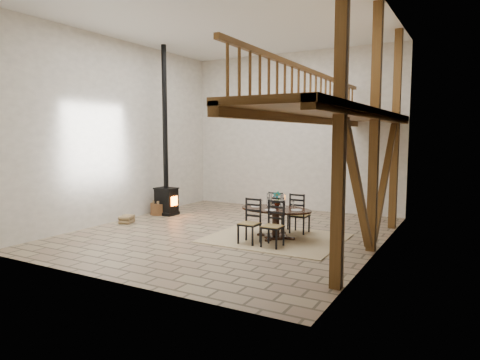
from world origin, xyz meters
The scene contains 7 objects.
ground centered at (0.00, 0.00, 0.00)m, with size 8.00×8.00×0.00m, color gray.
room_shell centered at (1.19, 0.00, 3.01)m, with size 7.02×8.02×5.01m.
rug centered at (1.22, -0.01, 0.01)m, with size 3.00×2.50×0.02m, color tan.
dining_table centered at (1.22, 0.00, 0.41)m, with size 1.73×1.92×1.10m.
wood_stove centered at (-2.90, 1.13, 1.13)m, with size 0.65×0.50×5.00m.
log_basket centered at (-3.10, 1.03, 0.19)m, with size 0.53×0.53×0.44m.
log_stack centered at (-3.06, -0.39, 0.11)m, with size 0.42×0.50×0.21m.
Camera 1 is at (5.21, -8.92, 2.39)m, focal length 32.00 mm.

